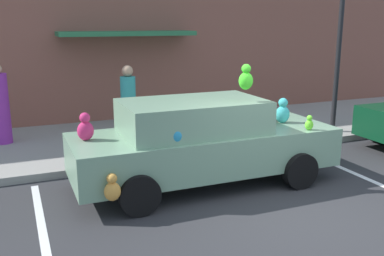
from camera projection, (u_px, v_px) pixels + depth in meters
ground_plane at (303, 214)px, 6.64m from camera, size 60.00×60.00×0.00m
sidewalk at (183, 134)px, 11.11m from camera, size 24.00×4.00×0.15m
storefront_building at (155, 9)px, 12.30m from camera, size 24.00×1.25×6.40m
parking_stripe_front at (359, 175)px, 8.30m from camera, size 0.12×3.60×0.01m
parking_stripe_rear at (42, 229)px, 6.16m from camera, size 0.12×3.60×0.01m
plush_covered_car at (202, 141)px, 7.68m from camera, size 4.67×1.95×2.18m
teddy_bear_on_sidewalk at (132, 140)px, 8.94m from camera, size 0.38×0.31×0.72m
street_lamp_post at (339, 43)px, 10.52m from camera, size 0.28×0.28×3.56m
pedestrian_near_shopfront at (129, 105)px, 10.16m from camera, size 0.35×0.35×1.73m
pedestrian_walking_past at (1, 107)px, 9.79m from camera, size 0.37×0.37×1.79m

